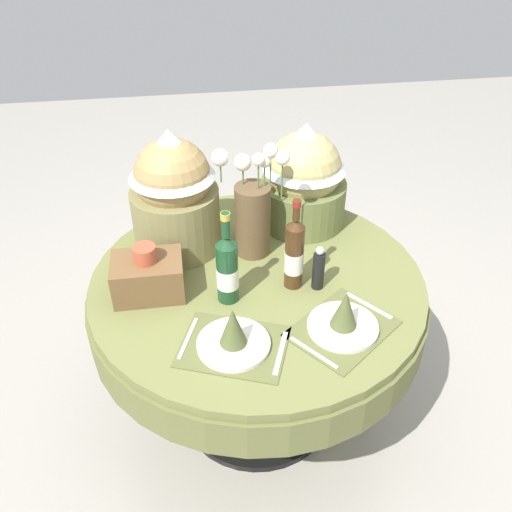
# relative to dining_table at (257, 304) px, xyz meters

# --- Properties ---
(ground) EXTENTS (8.00, 8.00, 0.00)m
(ground) POSITION_rel_dining_table_xyz_m (0.00, 0.00, -0.62)
(ground) COLOR #9E998E
(dining_table) EXTENTS (1.28, 1.28, 0.75)m
(dining_table) POSITION_rel_dining_table_xyz_m (0.00, 0.00, 0.00)
(dining_table) COLOR olive
(dining_table) RESTS_ON ground
(place_setting_left) EXTENTS (0.41, 0.36, 0.16)m
(place_setting_left) POSITION_rel_dining_table_xyz_m (-0.13, -0.34, 0.18)
(place_setting_left) COLOR brown
(place_setting_left) RESTS_ON dining_table
(place_setting_right) EXTENTS (0.43, 0.41, 0.16)m
(place_setting_right) POSITION_rel_dining_table_xyz_m (0.24, -0.31, 0.18)
(place_setting_right) COLOR brown
(place_setting_right) RESTS_ON dining_table
(flower_vase) EXTENTS (0.26, 0.20, 0.47)m
(flower_vase) POSITION_rel_dining_table_xyz_m (0.01, 0.18, 0.32)
(flower_vase) COLOR brown
(flower_vase) RESTS_ON dining_table
(wine_bottle_left) EXTENTS (0.08, 0.08, 0.36)m
(wine_bottle_left) POSITION_rel_dining_table_xyz_m (-0.12, -0.10, 0.27)
(wine_bottle_left) COLOR #194223
(wine_bottle_left) RESTS_ON dining_table
(wine_bottle_centre) EXTENTS (0.07, 0.07, 0.36)m
(wine_bottle_centre) POSITION_rel_dining_table_xyz_m (0.12, -0.06, 0.27)
(wine_bottle_centre) COLOR #422814
(wine_bottle_centre) RESTS_ON dining_table
(pepper_mill) EXTENTS (0.04, 0.04, 0.18)m
(pepper_mill) POSITION_rel_dining_table_xyz_m (0.21, -0.08, 0.21)
(pepper_mill) COLOR black
(pepper_mill) RESTS_ON dining_table
(gift_tub_back_left) EXTENTS (0.34, 0.34, 0.50)m
(gift_tub_back_left) POSITION_rel_dining_table_xyz_m (-0.28, 0.26, 0.40)
(gift_tub_back_left) COLOR olive
(gift_tub_back_left) RESTS_ON dining_table
(gift_tub_back_right) EXTENTS (0.36, 0.36, 0.45)m
(gift_tub_back_right) POSITION_rel_dining_table_xyz_m (0.25, 0.36, 0.36)
(gift_tub_back_right) COLOR olive
(gift_tub_back_right) RESTS_ON dining_table
(woven_basket_side_left) EXTENTS (0.25, 0.18, 0.20)m
(woven_basket_side_left) POSITION_rel_dining_table_xyz_m (-0.40, -0.02, 0.21)
(woven_basket_side_left) COLOR brown
(woven_basket_side_left) RESTS_ON dining_table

